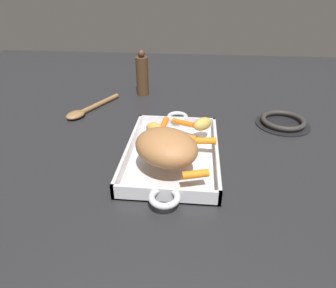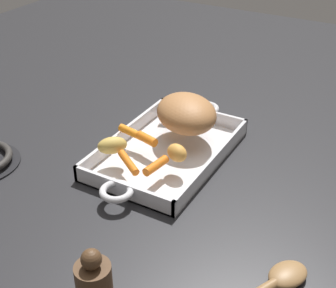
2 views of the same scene
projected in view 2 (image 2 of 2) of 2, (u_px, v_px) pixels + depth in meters
The scene contains 10 objects.
ground_plane at pixel (167, 155), 1.00m from camera, with size 2.16×2.16×0.00m, color #232326.
roasting_dish at pixel (167, 151), 0.99m from camera, with size 0.43×0.22×0.04m.
pork_roast at pixel (186, 113), 1.01m from camera, with size 0.15×0.12×0.07m, color #AA7141.
baby_carrot_long at pixel (156, 165), 0.89m from camera, with size 0.02×0.02×0.06m, color orange.
baby_carrot_southeast at pixel (132, 132), 1.00m from camera, with size 0.02×0.02×0.06m, color orange.
baby_carrot_southwest at pixel (128, 162), 0.90m from camera, with size 0.01×0.01×0.07m, color orange.
baby_carrot_northeast at pixel (147, 139), 0.97m from camera, with size 0.02×0.02×0.05m, color orange.
baby_carrot_short at pixel (172, 107), 1.09m from camera, with size 0.02×0.02×0.06m, color orange.
potato_golden_large at pixel (177, 153), 0.91m from camera, with size 0.04×0.03×0.03m, color gold.
potato_halved at pixel (112, 145), 0.93m from camera, with size 0.06×0.03×0.03m, color gold.
Camera 2 is at (0.73, 0.41, 0.55)m, focal length 50.66 mm.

